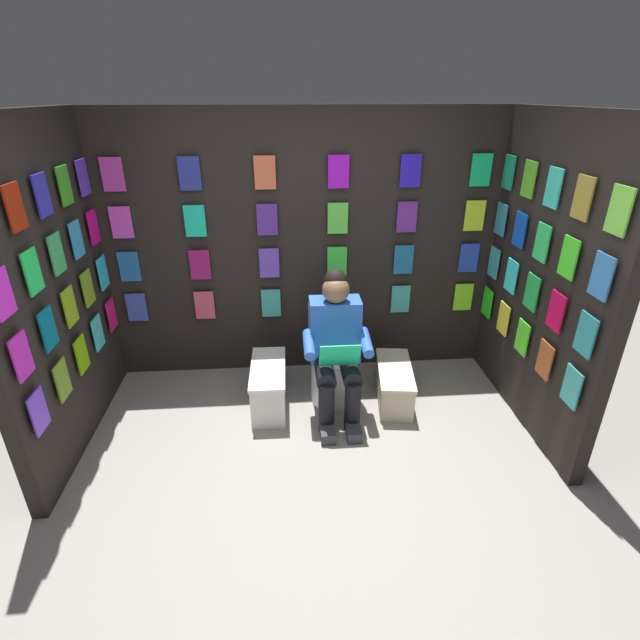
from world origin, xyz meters
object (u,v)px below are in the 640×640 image
Objects in this scene: person_reading at (336,346)px; comic_longbox_near at (394,384)px; comic_longbox_far at (269,386)px; toilet at (333,362)px.

person_reading is 1.68× the size of comic_longbox_near.
person_reading is at bearing 170.53° from comic_longbox_far.
toilet is 1.09× the size of comic_longbox_near.
person_reading is 0.68m from comic_longbox_near.
comic_longbox_near is (-0.51, -0.10, -0.44)m from person_reading.
toilet is at bearing -90.03° from person_reading.
person_reading is at bearing 89.97° from toilet.
comic_longbox_far reaches higher than comic_longbox_near.
comic_longbox_far is (0.54, 0.13, -0.14)m from toilet.
comic_longbox_near is at bearing 166.42° from toilet.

